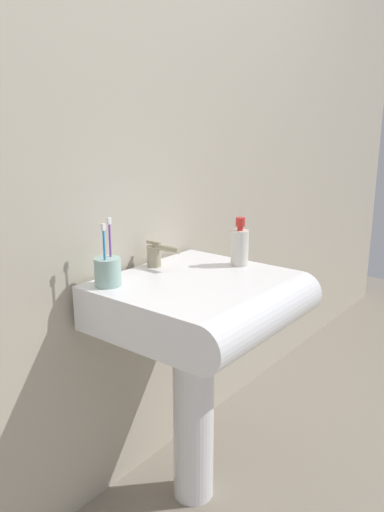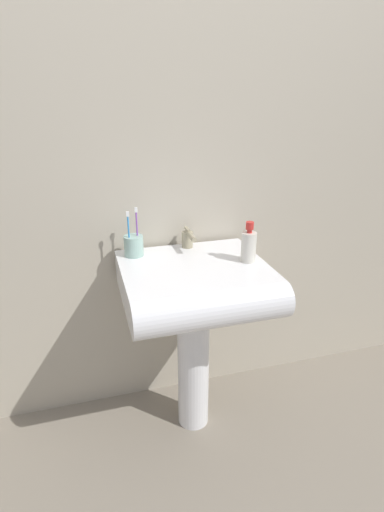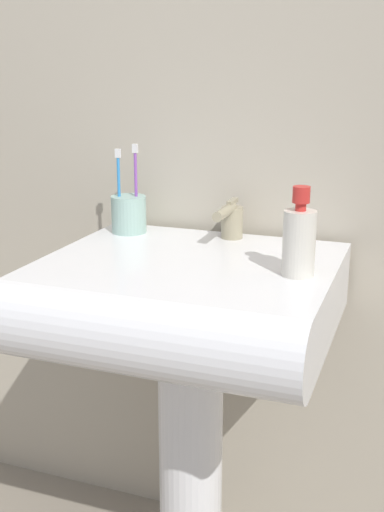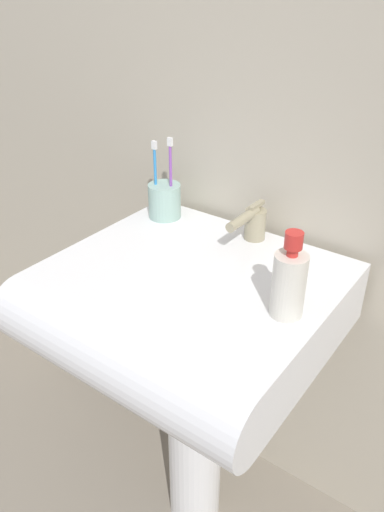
# 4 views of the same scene
# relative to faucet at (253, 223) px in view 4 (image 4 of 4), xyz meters

# --- Properties ---
(ground_plane) EXTENTS (6.00, 6.00, 0.00)m
(ground_plane) POSITION_rel_faucet_xyz_m (-0.03, -0.18, -0.86)
(ground_plane) COLOR gray
(ground_plane) RESTS_ON ground
(wall_back) EXTENTS (5.00, 0.05, 2.40)m
(wall_back) POSITION_rel_faucet_xyz_m (-0.03, 0.10, 0.34)
(wall_back) COLOR #B7AD99
(wall_back) RESTS_ON ground
(sink_pedestal) EXTENTS (0.14, 0.14, 0.67)m
(sink_pedestal) POSITION_rel_faucet_xyz_m (-0.03, -0.18, -0.52)
(sink_pedestal) COLOR white
(sink_pedestal) RESTS_ON ground
(sink_basin) EXTENTS (0.58, 0.55, 0.14)m
(sink_basin) POSITION_rel_faucet_xyz_m (-0.03, -0.24, -0.12)
(sink_basin) COLOR white
(sink_basin) RESTS_ON sink_pedestal
(faucet) EXTENTS (0.05, 0.14, 0.09)m
(faucet) POSITION_rel_faucet_xyz_m (0.00, 0.00, 0.00)
(faucet) COLOR tan
(faucet) RESTS_ON sink_basin
(toothbrush_cup) EXTENTS (0.08, 0.08, 0.21)m
(toothbrush_cup) POSITION_rel_faucet_xyz_m (-0.24, -0.02, 0.00)
(toothbrush_cup) COLOR #99BFB2
(toothbrush_cup) RESTS_ON sink_basin
(soap_bottle) EXTENTS (0.06, 0.06, 0.17)m
(soap_bottle) POSITION_rel_faucet_xyz_m (0.20, -0.21, 0.02)
(soap_bottle) COLOR silver
(soap_bottle) RESTS_ON sink_basin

